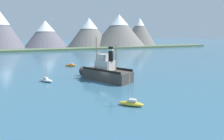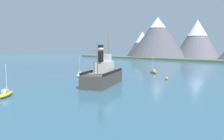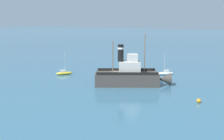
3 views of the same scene
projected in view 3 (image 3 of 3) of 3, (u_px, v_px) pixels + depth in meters
name	position (u px, v px, depth m)	size (l,w,h in m)	color
ground_plane	(119.00, 83.00, 55.83)	(600.00, 600.00, 0.00)	#38667F
old_tugboat	(130.00, 76.00, 53.54)	(9.56, 14.36, 9.90)	#423D38
sailboat_yellow	(64.00, 73.00, 63.82)	(3.58, 3.33, 4.90)	gold
sailboat_white	(166.00, 73.00, 63.57)	(3.10, 3.74, 4.90)	white
mooring_buoy	(199.00, 101.00, 42.37)	(0.67, 0.67, 0.67)	orange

